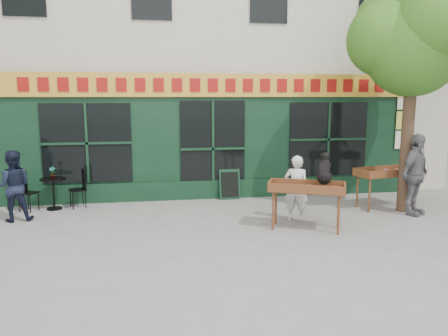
{
  "coord_description": "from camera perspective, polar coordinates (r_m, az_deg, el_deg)",
  "views": [
    {
      "loc": [
        -1.56,
        -9.03,
        2.72
      ],
      "look_at": [
        0.0,
        0.5,
        1.13
      ],
      "focal_mm": 35.0,
      "sensor_mm": 36.0,
      "label": 1
    }
  ],
  "objects": [
    {
      "name": "woman",
      "position": [
        9.69,
        9.41,
        -2.62
      ],
      "size": [
        0.63,
        0.53,
        1.45
      ],
      "primitive_type": "imported",
      "rotation": [
        0.0,
        0.0,
        2.73
      ],
      "color": "silver",
      "rests_on": "ground"
    },
    {
      "name": "book_cart_center",
      "position": [
        9.07,
        10.74,
        -2.87
      ],
      "size": [
        1.62,
        1.16,
        0.99
      ],
      "rotation": [
        0.0,
        0.0,
        -0.41
      ],
      "color": "brown",
      "rests_on": "ground"
    },
    {
      "name": "street_tree",
      "position": [
        11.17,
        23.61,
        15.75
      ],
      "size": [
        3.05,
        2.9,
        5.6
      ],
      "color": "#382619",
      "rests_on": "ground"
    },
    {
      "name": "dog",
      "position": [
        9.07,
        13.01,
        0.06
      ],
      "size": [
        0.55,
        0.69,
        0.6
      ],
      "primitive_type": null,
      "rotation": [
        0.0,
        0.0,
        -0.41
      ],
      "color": "black",
      "rests_on": "book_cart_center"
    },
    {
      "name": "building",
      "position": [
        15.25,
        -3.49,
        17.85
      ],
      "size": [
        14.0,
        7.26,
        10.0
      ],
      "color": "beige",
      "rests_on": "ground"
    },
    {
      "name": "chalkboard",
      "position": [
        11.62,
        0.76,
        -2.15
      ],
      "size": [
        0.57,
        0.22,
        0.79
      ],
      "rotation": [
        0.0,
        0.0,
        0.04
      ],
      "color": "black",
      "rests_on": "ground"
    },
    {
      "name": "man_left",
      "position": [
        10.58,
        -25.84,
        -2.12
      ],
      "size": [
        0.86,
        0.72,
        1.57
      ],
      "primitive_type": "imported",
      "rotation": [
        0.0,
        0.0,
        3.32
      ],
      "color": "black",
      "rests_on": "ground"
    },
    {
      "name": "man_right",
      "position": [
        10.91,
        23.68,
        -0.81
      ],
      "size": [
        1.18,
        0.98,
        1.88
      ],
      "primitive_type": "imported",
      "rotation": [
        0.0,
        0.0,
        0.57
      ],
      "color": "#5B5B60",
      "rests_on": "ground"
    },
    {
      "name": "bistro_chair_right",
      "position": [
        11.28,
        -18.18,
        -2.15
      ],
      "size": [
        0.47,
        0.46,
        0.95
      ],
      "rotation": [
        0.0,
        0.0,
        -1.21
      ],
      "color": "black",
      "rests_on": "ground"
    },
    {
      "name": "book_cart_right",
      "position": [
        11.4,
        20.35,
        -0.8
      ],
      "size": [
        1.6,
        0.94,
        0.99
      ],
      "rotation": [
        0.0,
        0.0,
        0.22
      ],
      "color": "brown",
      "rests_on": "ground"
    },
    {
      "name": "potted_plant",
      "position": [
        11.26,
        -21.52,
        -0.54
      ],
      "size": [
        0.17,
        0.13,
        0.29
      ],
      "primitive_type": "imported",
      "rotation": [
        0.0,
        0.0,
        -0.17
      ],
      "color": "gray",
      "rests_on": "bistro_table"
    },
    {
      "name": "ground",
      "position": [
        9.55,
        0.48,
        -7.17
      ],
      "size": [
        80.0,
        80.0,
        0.0
      ],
      "primitive_type": "plane",
      "color": "slate",
      "rests_on": "ground"
    },
    {
      "name": "bistro_chair_left",
      "position": [
        11.41,
        -24.57,
        -2.41
      ],
      "size": [
        0.48,
        0.48,
        0.95
      ],
      "rotation": [
        0.0,
        0.0,
        1.14
      ],
      "color": "black",
      "rests_on": "ground"
    },
    {
      "name": "bistro_table",
      "position": [
        11.33,
        -21.41,
        -2.36
      ],
      "size": [
        0.6,
        0.6,
        0.76
      ],
      "color": "black",
      "rests_on": "ground"
    }
  ]
}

